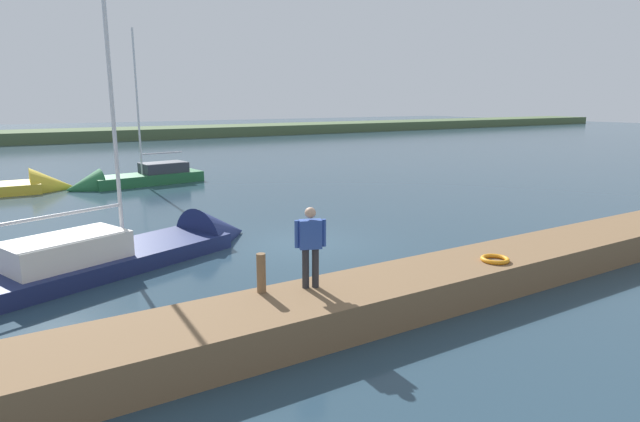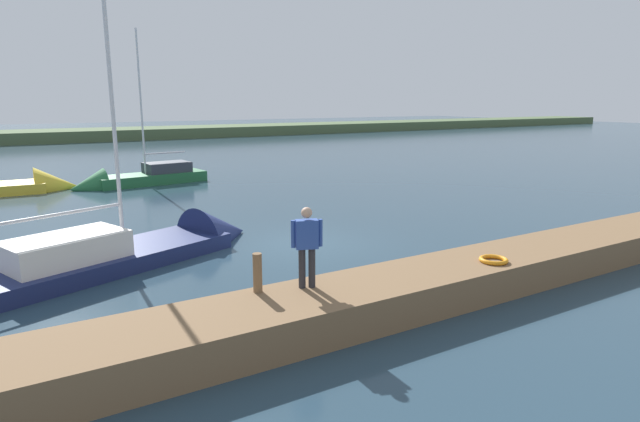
{
  "view_description": "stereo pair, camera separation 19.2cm",
  "coord_description": "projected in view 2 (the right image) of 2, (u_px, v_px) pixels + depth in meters",
  "views": [
    {
      "loc": [
        7.75,
        13.85,
        4.45
      ],
      "look_at": [
        -0.52,
        0.41,
        1.09
      ],
      "focal_mm": 29.37,
      "sensor_mm": 36.0,
      "label": 1
    },
    {
      "loc": [
        7.58,
        13.94,
        4.45
      ],
      "look_at": [
        -0.52,
        0.41,
        1.09
      ],
      "focal_mm": 29.37,
      "sensor_mm": 36.0,
      "label": 2
    }
  ],
  "objects": [
    {
      "name": "life_ring_buoy",
      "position": [
        494.0,
        260.0,
        12.13
      ],
      "size": [
        0.66,
        0.66,
        0.1
      ],
      "primitive_type": "torus",
      "color": "orange",
      "rests_on": "dock_pier"
    },
    {
      "name": "mooring_post_far",
      "position": [
        258.0,
        273.0,
        10.17
      ],
      "size": [
        0.18,
        0.18,
        0.78
      ],
      "primitive_type": "cylinder",
      "color": "brown",
      "rests_on": "dock_pier"
    },
    {
      "name": "dock_pier",
      "position": [
        421.0,
        287.0,
        11.61
      ],
      "size": [
        24.3,
        1.88,
        0.77
      ],
      "primitive_type": "cube",
      "color": "brown",
      "rests_on": "ground_plane"
    },
    {
      "name": "person_on_dock",
      "position": [
        307.0,
        242.0,
        10.31
      ],
      "size": [
        0.6,
        0.36,
        1.64
      ],
      "rotation": [
        0.0,
        0.0,
        1.21
      ],
      "color": "#28282D",
      "rests_on": "dock_pier"
    },
    {
      "name": "sailboat_mid_channel",
      "position": [
        133.0,
        182.0,
        27.78
      ],
      "size": [
        7.18,
        2.76,
        8.89
      ],
      "rotation": [
        0.0,
        0.0,
        0.13
      ],
      "color": "#236638",
      "rests_on": "ground_plane"
    },
    {
      "name": "ground_plane",
      "position": [
        299.0,
        244.0,
        16.44
      ],
      "size": [
        200.0,
        200.0,
        0.0
      ],
      "primitive_type": "plane",
      "color": "#263D4C"
    },
    {
      "name": "far_shoreline",
      "position": [
        84.0,
        140.0,
        58.86
      ],
      "size": [
        180.0,
        8.0,
        2.4
      ],
      "primitive_type": "cube",
      "color": "#4C603D",
      "rests_on": "ground_plane"
    },
    {
      "name": "sailboat_near_dock",
      "position": [
        147.0,
        252.0,
        15.03
      ],
      "size": [
        9.23,
        5.21,
        10.0
      ],
      "rotation": [
        0.0,
        0.0,
        3.5
      ],
      "color": "navy",
      "rests_on": "ground_plane"
    }
  ]
}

